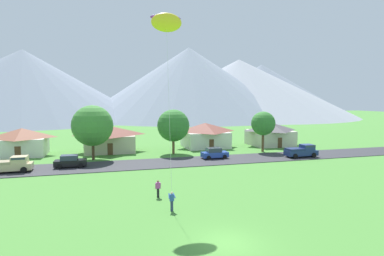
# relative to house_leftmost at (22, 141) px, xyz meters

# --- Properties ---
(ground_plane) EXTENTS (400.00, 400.00, 0.00)m
(ground_plane) POSITION_rel_house_leftmost_xyz_m (20.98, -39.21, -2.39)
(ground_plane) COLOR #447F33
(road_strip) EXTENTS (160.00, 7.37, 0.08)m
(road_strip) POSITION_rel_house_leftmost_xyz_m (20.98, -12.65, -2.35)
(road_strip) COLOR #2D2D33
(road_strip) RESTS_ON ground
(mountain_east_ridge) EXTENTS (104.95, 104.95, 31.38)m
(mountain_east_ridge) POSITION_rel_house_leftmost_xyz_m (110.09, 123.99, 13.30)
(mountain_east_ridge) COLOR slate
(mountain_east_ridge) RESTS_ON ground
(mountain_far_east_ridge) EXTENTS (124.13, 124.13, 31.60)m
(mountain_far_east_ridge) POSITION_rel_house_leftmost_xyz_m (86.39, 105.59, 13.41)
(mountain_far_east_ridge) COLOR #8E939E
(mountain_far_east_ridge) RESTS_ON ground
(mountain_far_west_ridge) EXTENTS (109.37, 109.37, 35.61)m
(mountain_far_west_ridge) POSITION_rel_house_leftmost_xyz_m (55.28, 98.02, 15.41)
(mountain_far_west_ridge) COLOR gray
(mountain_far_west_ridge) RESTS_ON ground
(mountain_central_ridge) EXTENTS (110.76, 110.76, 31.52)m
(mountain_central_ridge) POSITION_rel_house_leftmost_xyz_m (-21.17, 98.11, 13.37)
(mountain_central_ridge) COLOR slate
(mountain_central_ridge) RESTS_ON ground
(house_leftmost) EXTENTS (7.96, 6.71, 4.62)m
(house_leftmost) POSITION_rel_house_leftmost_xyz_m (0.00, 0.00, 0.00)
(house_leftmost) COLOR silver
(house_leftmost) RESTS_ON ground
(house_left_center) EXTENTS (8.85, 8.39, 4.79)m
(house_left_center) POSITION_rel_house_leftmost_xyz_m (32.43, 0.76, 0.09)
(house_left_center) COLOR silver
(house_left_center) RESTS_ON ground
(house_right_center) EXTENTS (9.23, 7.99, 4.68)m
(house_right_center) POSITION_rel_house_leftmost_xyz_m (14.16, 0.27, 0.03)
(house_right_center) COLOR beige
(house_right_center) RESTS_ON ground
(house_rightmost) EXTENTS (8.48, 8.29, 4.72)m
(house_rightmost) POSITION_rel_house_leftmost_xyz_m (46.12, -0.36, 0.05)
(house_rightmost) COLOR beige
(house_rightmost) RESTS_ON ground
(tree_near_left) EXTENTS (4.29, 4.29, 7.26)m
(tree_near_left) POSITION_rel_house_leftmost_xyz_m (40.72, -7.35, 2.70)
(tree_near_left) COLOR brown
(tree_near_left) RESTS_ON ground
(tree_left_of_center) EXTENTS (5.56, 5.56, 7.70)m
(tree_left_of_center) POSITION_rel_house_leftmost_xyz_m (24.77, -5.03, 2.51)
(tree_left_of_center) COLOR brown
(tree_left_of_center) RESTS_ON ground
(tree_center) EXTENTS (6.33, 6.33, 8.52)m
(tree_center) POSITION_rel_house_leftmost_xyz_m (11.54, -6.98, 2.95)
(tree_center) COLOR #4C3823
(tree_center) RESTS_ON ground
(parked_car_blue_west_end) EXTENTS (4.24, 2.16, 1.68)m
(parked_car_blue_west_end) POSITION_rel_house_leftmost_xyz_m (30.07, -11.32, -1.53)
(parked_car_blue_west_end) COLOR #2847A8
(parked_car_blue_west_end) RESTS_ON road_strip
(parked_car_black_mid_west) EXTENTS (4.23, 2.13, 1.68)m
(parked_car_black_mid_west) POSITION_rel_house_leftmost_xyz_m (8.66, -12.11, -1.53)
(parked_car_black_mid_west) COLOR black
(parked_car_black_mid_west) RESTS_ON road_strip
(pickup_truck_sand_west_side) EXTENTS (5.27, 2.47, 1.99)m
(pickup_truck_sand_west_side) POSITION_rel_house_leftmost_xyz_m (1.69, -13.17, -1.33)
(pickup_truck_sand_west_side) COLOR #C6B284
(pickup_truck_sand_west_side) RESTS_ON road_strip
(pickup_truck_navy_east_side) EXTENTS (5.22, 2.36, 1.99)m
(pickup_truck_navy_east_side) POSITION_rel_house_leftmost_xyz_m (44.18, -14.00, -1.33)
(pickup_truck_navy_east_side) COLOR navy
(pickup_truck_navy_east_side) RESTS_ON road_strip
(kite_flyer_with_kite) EXTENTS (2.90, 4.66, 17.36)m
(kite_flyer_with_kite) POSITION_rel_house_leftmost_xyz_m (19.08, -28.69, 13.72)
(kite_flyer_with_kite) COLOR navy
(kite_flyer_with_kite) RESTS_ON ground
(watcher_person) EXTENTS (0.56, 0.24, 1.68)m
(watcher_person) POSITION_rel_house_leftmost_xyz_m (18.18, -28.44, -1.52)
(watcher_person) COLOR black
(watcher_person) RESTS_ON ground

